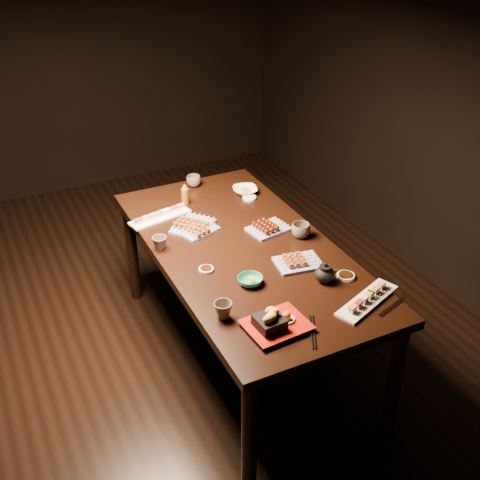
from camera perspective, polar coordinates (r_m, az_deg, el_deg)
name	(u,v)px	position (r m, az deg, el deg)	size (l,w,h in m)	color
ground	(158,357)	(3.65, -7.79, -10.90)	(5.00, 5.00, 0.00)	black
dining_table	(244,304)	(3.39, 0.37, -6.13)	(0.90, 1.80, 0.75)	black
sushi_platter_near	(367,298)	(2.83, 11.99, -5.38)	(0.38, 0.11, 0.05)	white
sushi_platter_far	(160,215)	(3.48, -7.60, 2.39)	(0.37, 0.10, 0.04)	white
yakitori_plate_center	(198,227)	(3.32, -4.02, 1.22)	(0.21, 0.15, 0.05)	#828EB6
yakitori_plate_right	(298,259)	(3.04, 5.56, -1.84)	(0.23, 0.17, 0.06)	#828EB6
yakitori_plate_left	(193,223)	(3.36, -4.49, 1.64)	(0.24, 0.17, 0.06)	#828EB6
tsukune_plate	(268,226)	(3.33, 2.70, 1.36)	(0.22, 0.16, 0.06)	#828EB6
edamame_bowl_green	(250,281)	(2.89, 0.98, -3.87)	(0.12, 0.12, 0.04)	#2C8671
edamame_bowl_cream	(245,190)	(3.73, 0.48, 4.73)	(0.15, 0.15, 0.04)	#FFECD0
tempura_tray	(277,319)	(2.61, 3.49, -7.47)	(0.27, 0.22, 0.10)	black
teacup_near_left	(223,310)	(2.67, -1.61, -6.67)	(0.08, 0.08, 0.08)	brown
teacup_mid_right	(301,230)	(3.27, 5.77, 0.91)	(0.10, 0.10, 0.08)	brown
teacup_far_left	(160,243)	(3.18, -7.62, -0.29)	(0.08, 0.08, 0.07)	brown
teacup_far_right	(194,181)	(3.83, -4.42, 5.60)	(0.09, 0.09, 0.07)	brown
teapot	(325,272)	(2.92, 8.04, -3.05)	(0.12, 0.12, 0.10)	black
condiment_bottle	(185,194)	(3.59, -5.24, 4.38)	(0.04, 0.04, 0.14)	brown
sauce_dish_west	(206,269)	(3.00, -3.23, -2.80)	(0.08, 0.08, 0.01)	white
sauce_dish_east	(249,198)	(3.67, 0.89, 4.02)	(0.08, 0.08, 0.01)	white
sauce_dish_se	(346,276)	(2.99, 9.99, -3.39)	(0.09, 0.09, 0.02)	white
sauce_dish_nw	(163,214)	(3.51, -7.32, 2.48)	(0.08, 0.08, 0.01)	white
chopsticks_near	(313,331)	(2.63, 6.90, -8.57)	(0.23, 0.02, 0.01)	black
chopsticks_se	(393,306)	(2.84, 14.28, -6.06)	(0.21, 0.02, 0.01)	black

